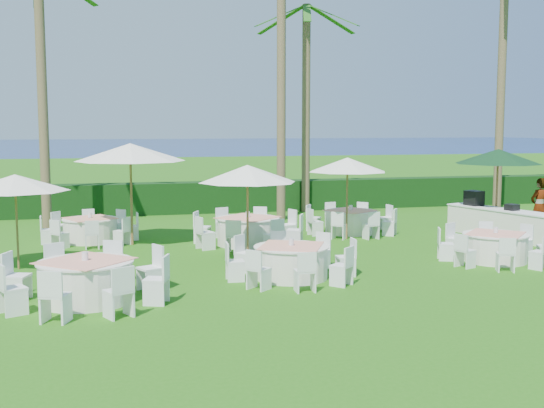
% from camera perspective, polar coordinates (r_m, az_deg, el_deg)
% --- Properties ---
extents(ground, '(120.00, 120.00, 0.00)m').
position_cam_1_polar(ground, '(15.38, 1.22, -6.19)').
color(ground, '#226311').
rests_on(ground, ground).
extents(hedge, '(34.00, 1.00, 1.20)m').
position_cam_1_polar(hedge, '(26.91, -5.52, 0.57)').
color(hedge, black).
rests_on(hedge, ground).
extents(ocean, '(260.00, 260.00, 0.00)m').
position_cam_1_polar(ocean, '(116.58, -12.15, 4.75)').
color(ocean, '#071C46').
rests_on(ocean, ground).
extents(banquet_table_a, '(3.17, 3.17, 0.98)m').
position_cam_1_polar(banquet_table_a, '(13.72, -15.31, -6.15)').
color(banquet_table_a, white).
rests_on(banquet_table_a, ground).
extents(banquet_table_b, '(2.94, 2.94, 0.90)m').
position_cam_1_polar(banquet_table_b, '(15.26, 1.62, -4.79)').
color(banquet_table_b, white).
rests_on(banquet_table_b, ground).
extents(banquet_table_c, '(2.76, 2.76, 0.87)m').
position_cam_1_polar(banquet_table_c, '(18.03, 18.18, -3.40)').
color(banquet_table_c, white).
rests_on(banquet_table_c, ground).
extents(banquet_table_d, '(2.79, 2.79, 0.86)m').
position_cam_1_polar(banquet_table_d, '(20.70, -14.96, -2.06)').
color(banquet_table_d, white).
rests_on(banquet_table_d, ground).
extents(banquet_table_e, '(3.11, 3.11, 0.96)m').
position_cam_1_polar(banquet_table_e, '(19.52, -2.03, -2.21)').
color(banquet_table_e, white).
rests_on(banquet_table_e, ground).
extents(banquet_table_f, '(2.91, 2.91, 0.89)m').
position_cam_1_polar(banquet_table_f, '(21.77, 6.60, -1.42)').
color(banquet_table_f, white).
rests_on(banquet_table_f, ground).
extents(umbrella_a, '(2.51, 2.51, 2.26)m').
position_cam_1_polar(umbrella_a, '(17.05, -20.69, 1.67)').
color(umbrella_a, brown).
rests_on(umbrella_a, ground).
extents(umbrella_b, '(2.40, 2.40, 2.45)m').
position_cam_1_polar(umbrella_b, '(16.51, -2.07, 2.54)').
color(umbrella_b, brown).
rests_on(umbrella_b, ground).
extents(umbrella_c, '(3.12, 3.12, 2.90)m').
position_cam_1_polar(umbrella_c, '(19.70, -11.77, 4.25)').
color(umbrella_c, brown).
rests_on(umbrella_c, ground).
extents(umbrella_d, '(2.38, 2.38, 2.45)m').
position_cam_1_polar(umbrella_d, '(20.43, 6.33, 3.28)').
color(umbrella_d, brown).
rests_on(umbrella_d, ground).
extents(umbrella_green, '(2.69, 2.69, 2.68)m').
position_cam_1_polar(umbrella_green, '(22.41, 18.39, 3.79)').
color(umbrella_green, brown).
rests_on(umbrella_green, ground).
extents(buffet_table, '(1.85, 3.85, 1.35)m').
position_cam_1_polar(buffet_table, '(21.90, 18.56, -1.45)').
color(buffet_table, white).
rests_on(buffet_table, ground).
extents(staff_person, '(0.71, 0.53, 1.78)m').
position_cam_1_polar(staff_person, '(22.88, 21.45, -0.18)').
color(staff_person, gray).
rests_on(staff_person, ground).
extents(palm_b, '(4.12, 4.40, 8.50)m').
position_cam_1_polar(palm_b, '(23.72, -18.69, 9.38)').
color(palm_b, brown).
rests_on(palm_b, ground).
extents(palm_c, '(4.32, 4.32, 10.78)m').
position_cam_1_polar(palm_c, '(24.69, 0.78, 12.31)').
color(palm_c, brown).
rests_on(palm_c, ground).
extents(palm_d, '(4.33, 4.31, 8.06)m').
position_cam_1_polar(palm_d, '(26.95, 2.87, 8.86)').
color(palm_d, brown).
rests_on(palm_d, ground).
extents(palm_e, '(4.40, 3.96, 10.55)m').
position_cam_1_polar(palm_e, '(27.92, 18.69, 11.07)').
color(palm_e, brown).
rests_on(palm_e, ground).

